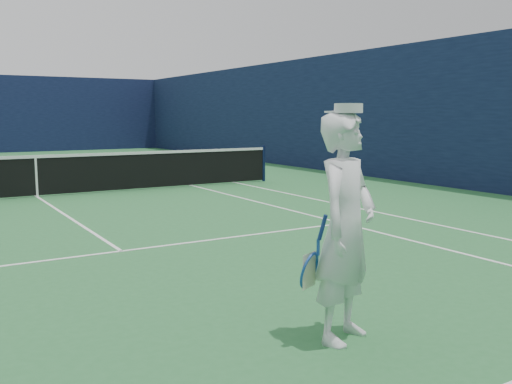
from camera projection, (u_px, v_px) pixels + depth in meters
ground at (37, 197)px, 13.67m from camera, size 80.00×80.00×0.00m
court_markings at (37, 197)px, 13.67m from camera, size 11.03×23.83×0.01m
windscreen_fence at (33, 113)px, 13.40m from camera, size 20.12×36.12×4.00m
tennis_net at (36, 174)px, 13.59m from camera, size 12.88×0.09×1.07m
tennis_player at (346, 227)px, 4.90m from camera, size 0.92×0.74×2.06m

